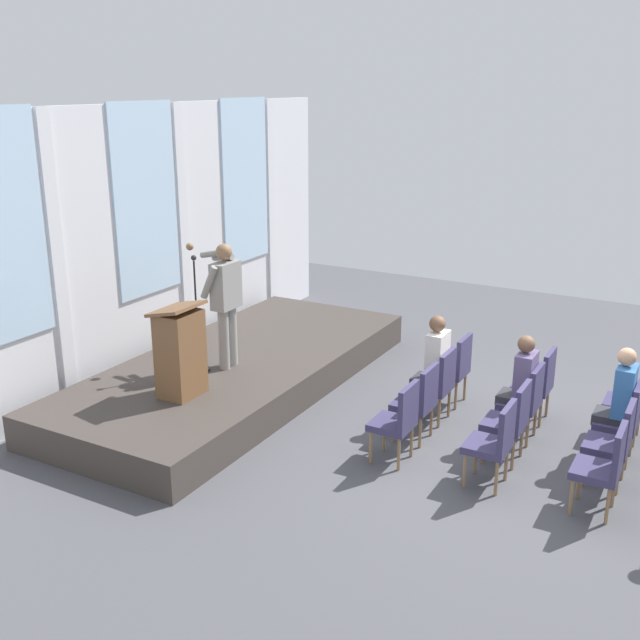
% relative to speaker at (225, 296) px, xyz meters
% --- Properties ---
extents(ground_plane, '(14.17, 14.17, 0.00)m').
position_rel_speaker_xyz_m(ground_plane, '(0.35, -3.83, -1.41)').
color(ground_plane, '#4C4C51').
extents(rear_partition, '(9.12, 0.14, 3.84)m').
position_rel_speaker_xyz_m(rear_partition, '(0.39, 1.61, 0.55)').
color(rear_partition, silver).
rests_on(rear_partition, ground).
extents(stage_platform, '(5.78, 2.46, 0.44)m').
position_rel_speaker_xyz_m(stage_platform, '(0.35, 0.10, -1.19)').
color(stage_platform, '#3F3833').
rests_on(stage_platform, ground).
extents(speaker, '(0.50, 0.69, 1.67)m').
position_rel_speaker_xyz_m(speaker, '(0.00, 0.00, 0.00)').
color(speaker, gray).
rests_on(speaker, stage_platform).
extents(mic_stand, '(0.28, 0.28, 1.56)m').
position_rel_speaker_xyz_m(mic_stand, '(-0.30, 0.24, -0.64)').
color(mic_stand, black).
rests_on(mic_stand, stage_platform).
extents(lectern, '(0.60, 0.48, 1.16)m').
position_rel_speaker_xyz_m(lectern, '(-1.05, -0.08, -0.42)').
color(lectern, brown).
rests_on(lectern, stage_platform).
extents(chair_r0_c0, '(0.46, 0.44, 0.94)m').
position_rel_speaker_xyz_m(chair_r0_c0, '(-0.57, -2.73, -0.88)').
color(chair_r0_c0, olive).
rests_on(chair_r0_c0, ground).
extents(chair_r0_c1, '(0.46, 0.44, 0.94)m').
position_rel_speaker_xyz_m(chair_r0_c1, '(0.04, -2.73, -0.88)').
color(chair_r0_c1, olive).
rests_on(chair_r0_c1, ground).
extents(chair_r0_c2, '(0.46, 0.44, 0.94)m').
position_rel_speaker_xyz_m(chair_r0_c2, '(0.66, -2.73, -0.88)').
color(chair_r0_c2, olive).
rests_on(chair_r0_c2, ground).
extents(audience_r0_c2, '(0.36, 0.39, 1.38)m').
position_rel_speaker_xyz_m(audience_r0_c2, '(0.66, -2.65, -0.65)').
color(audience_r0_c2, '#2D2D33').
rests_on(audience_r0_c2, ground).
extents(chair_r0_c3, '(0.46, 0.44, 0.94)m').
position_rel_speaker_xyz_m(chair_r0_c3, '(1.28, -2.73, -0.88)').
color(chair_r0_c3, olive).
rests_on(chair_r0_c3, ground).
extents(chair_r1_c0, '(0.46, 0.44, 0.94)m').
position_rel_speaker_xyz_m(chair_r1_c0, '(-0.57, -3.82, -0.88)').
color(chair_r1_c0, olive).
rests_on(chair_r1_c0, ground).
extents(chair_r1_c1, '(0.46, 0.44, 0.94)m').
position_rel_speaker_xyz_m(chair_r1_c1, '(0.04, -3.82, -0.88)').
color(chair_r1_c1, olive).
rests_on(chair_r1_c1, ground).
extents(chair_r1_c2, '(0.46, 0.44, 0.94)m').
position_rel_speaker_xyz_m(chair_r1_c2, '(0.66, -3.82, -0.88)').
color(chair_r1_c2, olive).
rests_on(chair_r1_c2, ground).
extents(audience_r1_c2, '(0.36, 0.39, 1.30)m').
position_rel_speaker_xyz_m(audience_r1_c2, '(0.66, -3.73, -0.69)').
color(audience_r1_c2, '#2D2D33').
rests_on(audience_r1_c2, ground).
extents(chair_r1_c3, '(0.46, 0.44, 0.94)m').
position_rel_speaker_xyz_m(chair_r1_c3, '(1.28, -3.82, -0.88)').
color(chair_r1_c3, olive).
rests_on(chair_r1_c3, ground).
extents(chair_r2_c0, '(0.46, 0.44, 0.94)m').
position_rel_speaker_xyz_m(chair_r2_c0, '(-0.57, -4.90, -0.88)').
color(chair_r2_c0, olive).
rests_on(chair_r2_c0, ground).
extents(chair_r2_c1, '(0.46, 0.44, 0.94)m').
position_rel_speaker_xyz_m(chair_r2_c1, '(0.04, -4.90, -0.88)').
color(chair_r2_c1, olive).
rests_on(chair_r2_c1, ground).
extents(chair_r2_c2, '(0.46, 0.44, 0.94)m').
position_rel_speaker_xyz_m(chair_r2_c2, '(0.66, -4.90, -0.88)').
color(chair_r2_c2, olive).
rests_on(chair_r2_c2, ground).
extents(audience_r2_c2, '(0.36, 0.39, 1.34)m').
position_rel_speaker_xyz_m(audience_r2_c2, '(0.66, -4.82, -0.67)').
color(audience_r2_c2, '#2D2D33').
rests_on(audience_r2_c2, ground).
extents(chair_r2_c3, '(0.46, 0.44, 0.94)m').
position_rel_speaker_xyz_m(chair_r2_c3, '(1.28, -4.90, -0.88)').
color(chair_r2_c3, olive).
rests_on(chair_r2_c3, ground).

